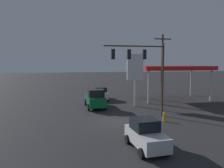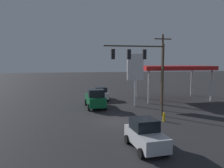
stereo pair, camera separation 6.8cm
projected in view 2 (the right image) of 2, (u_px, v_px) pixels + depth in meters
name	position (u px, v px, depth m)	size (l,w,h in m)	color
ground_plane	(116.00, 122.00, 21.05)	(200.00, 200.00, 0.00)	#262628
traffic_signal_assembly	(142.00, 63.00, 22.23)	(6.38, 0.43, 7.62)	#473828
utility_pole	(162.00, 68.00, 29.10)	(2.40, 0.26, 9.35)	#473828
gas_station_canopy	(173.00, 68.00, 33.34)	(10.96, 6.44, 5.13)	red
price_sign	(135.00, 69.00, 27.86)	(2.14, 0.27, 6.77)	silver
hatchback_crossing	(145.00, 135.00, 14.44)	(2.17, 3.91, 1.97)	silver
sedan_waiting	(101.00, 93.00, 33.31)	(2.12, 4.43, 1.93)	silver
pickup_parked	(95.00, 99.00, 27.36)	(2.33, 5.23, 2.40)	#0C592D
fire_hydrant	(164.00, 117.00, 21.09)	(0.24, 0.24, 0.88)	gold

